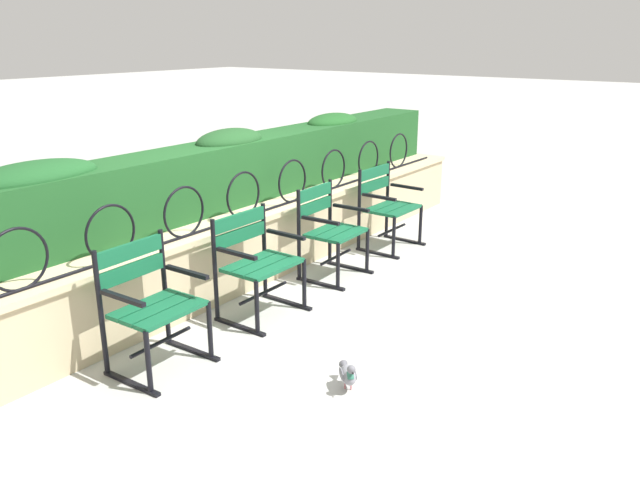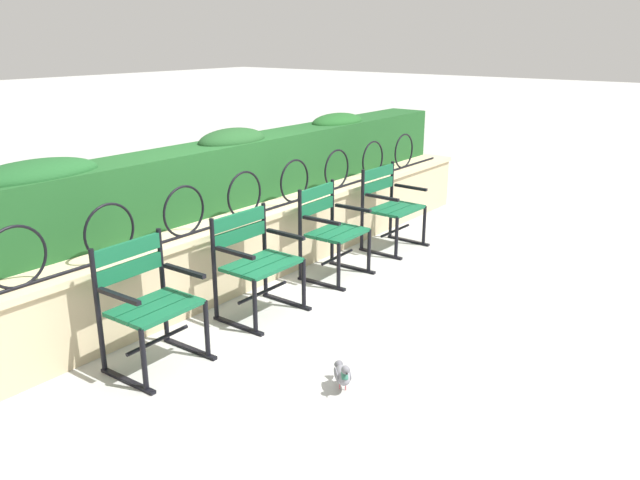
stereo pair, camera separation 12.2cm
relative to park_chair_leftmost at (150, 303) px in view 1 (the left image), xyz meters
name	(u,v)px [view 1 (the left image)]	position (x,y,z in m)	size (l,w,h in m)	color
ground_plane	(331,303)	(1.59, -0.39, -0.47)	(60.00, 60.00, 0.00)	#ADADA8
stone_wall	(250,247)	(1.59, 0.53, -0.14)	(7.28, 0.41, 0.65)	#C6B289
iron_arch_fence	(245,197)	(1.46, 0.46, 0.37)	(6.75, 0.02, 0.42)	black
hedge_row	(213,173)	(1.58, 0.95, 0.51)	(7.14, 0.49, 0.70)	#1E5123
park_chair_leftmost	(150,303)	(0.00, 0.00, 0.00)	(0.61, 0.54, 0.89)	#145B38
park_chair_centre_left	(255,260)	(1.07, 0.00, -0.01)	(0.63, 0.52, 0.85)	#145B38
park_chair_centre_right	(329,229)	(2.13, 0.02, -0.01)	(0.58, 0.54, 0.87)	#145B38
park_chair_rightmost	(387,205)	(3.20, 0.03, 0.00)	(0.62, 0.53, 0.88)	#145B38
pigeon_near_chairs	(348,374)	(0.52, -1.27, -0.36)	(0.23, 0.23, 0.22)	gray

